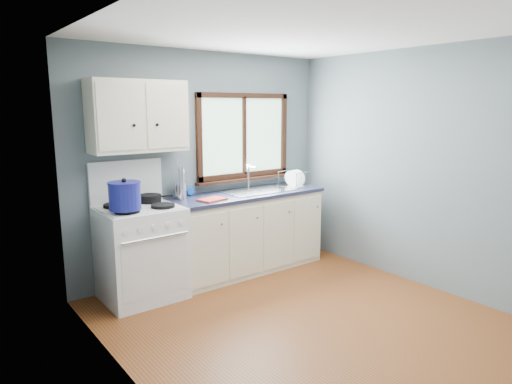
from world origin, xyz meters
TOP-DOWN VIEW (x-y plane):
  - floor at (0.00, 0.00)m, footprint 3.20×3.60m
  - ceiling at (0.00, 0.00)m, footprint 3.20×3.60m
  - wall_back at (0.00, 1.81)m, footprint 3.20×0.02m
  - wall_left at (-1.61, 0.00)m, footprint 0.02×3.60m
  - wall_right at (1.61, 0.00)m, footprint 0.02×3.60m
  - gas_range at (-0.95, 1.47)m, footprint 0.76×0.69m
  - base_cabinets at (0.36, 1.49)m, footprint 1.85×0.60m
  - countertop at (0.36, 1.49)m, footprint 1.89×0.64m
  - sink at (0.54, 1.49)m, footprint 0.84×0.46m
  - window at (0.54, 1.77)m, footprint 1.36×0.10m
  - upper_cabinets at (-0.85, 1.63)m, footprint 0.95×0.35m
  - skillet at (-0.76, 1.62)m, footprint 0.37×0.30m
  - stockpot at (-1.15, 1.32)m, footprint 0.33×0.33m
  - utensil_crock at (-0.38, 1.69)m, footprint 0.17×0.17m
  - thermos at (-0.43, 1.58)m, footprint 0.10×0.10m
  - soap_bottle at (-0.24, 1.69)m, footprint 0.11×0.11m
  - dish_towel at (-0.19, 1.35)m, footprint 0.31×0.25m
  - dish_rack at (1.11, 1.48)m, footprint 0.44×0.37m

SIDE VIEW (x-z plane):
  - floor at x=0.00m, z-range -0.02..0.00m
  - base_cabinets at x=0.36m, z-range -0.03..0.85m
  - gas_range at x=-0.95m, z-range -0.19..1.17m
  - sink at x=0.54m, z-range 0.64..1.08m
  - countertop at x=0.36m, z-range 0.88..0.92m
  - dish_towel at x=-0.19m, z-range 0.92..0.94m
  - dish_rack at x=1.11m, z-range 0.87..1.07m
  - skillet at x=-0.76m, z-range 0.96..1.01m
  - utensil_crock at x=-0.38m, z-range 0.80..1.22m
  - soap_bottle at x=-0.24m, z-range 0.92..1.18m
  - thermos at x=-0.43m, z-range 0.92..1.25m
  - stockpot at x=-1.15m, z-range 0.94..1.24m
  - wall_back at x=0.00m, z-range 0.00..2.50m
  - wall_left at x=-1.61m, z-range 0.00..2.50m
  - wall_right at x=1.61m, z-range 0.00..2.50m
  - window at x=0.54m, z-range 0.96..1.99m
  - upper_cabinets at x=-0.85m, z-range 1.45..2.15m
  - ceiling at x=0.00m, z-range 2.50..2.52m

